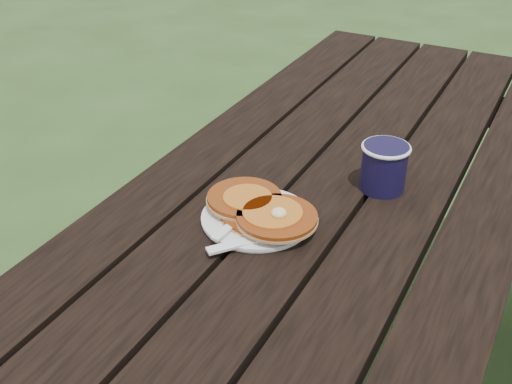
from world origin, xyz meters
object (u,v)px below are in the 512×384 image
at_px(plate, 257,219).
at_px(pancake_stack, 261,210).
at_px(coffee_cup, 384,164).
at_px(picnic_table, 332,308).

bearing_deg(plate, pancake_stack, 27.40).
xyz_separation_m(pancake_stack, coffee_cup, (0.16, 0.22, 0.03)).
relative_size(pancake_stack, coffee_cup, 2.33).
height_order(picnic_table, plate, plate).
distance_m(plate, pancake_stack, 0.02).
relative_size(picnic_table, plate, 8.91).
bearing_deg(coffee_cup, plate, -127.22).
xyz_separation_m(picnic_table, plate, (-0.07, -0.25, 0.39)).
distance_m(picnic_table, plate, 0.47).
relative_size(picnic_table, pancake_stack, 7.93).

